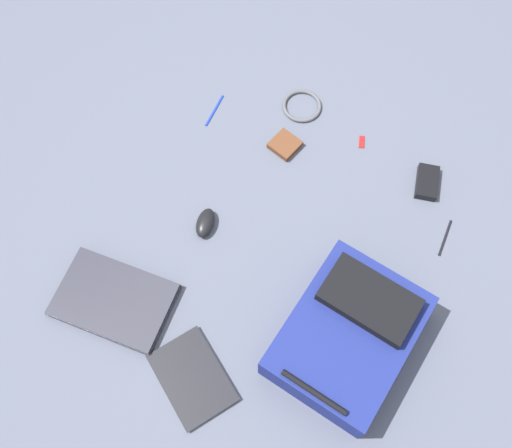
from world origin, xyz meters
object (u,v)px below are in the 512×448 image
object	(u,v)px
power_brick	(427,182)
earbud_pouch	(285,145)
backpack	(349,333)
pen_blue	(446,238)
usb_stick	(362,142)
book_manual	(192,378)
laptop	(114,300)
cable_coil	(302,106)
computer_mouse	(205,223)
pen_black	(214,110)

from	to	relation	value
power_brick	earbud_pouch	distance (m)	0.50
backpack	pen_blue	size ratio (longest dim) A/B	3.61
backpack	usb_stick	world-z (taller)	backpack
book_manual	laptop	bearing A→B (deg)	-18.19
pen_blue	earbud_pouch	xyz separation A→B (m)	(0.61, -0.10, 0.01)
cable_coil	power_brick	size ratio (longest dim) A/B	1.14
earbud_pouch	computer_mouse	bearing A→B (deg)	73.66
power_brick	laptop	bearing A→B (deg)	46.96
backpack	computer_mouse	size ratio (longest dim) A/B	4.64
pen_blue	earbud_pouch	distance (m)	0.62
pen_black	usb_stick	xyz separation A→B (m)	(-0.52, -0.10, -0.00)
cable_coil	pen_black	xyz separation A→B (m)	(0.28, 0.15, -0.00)
book_manual	usb_stick	world-z (taller)	book_manual
power_brick	computer_mouse	bearing A→B (deg)	36.56
book_manual	power_brick	distance (m)	1.00
earbud_pouch	book_manual	bearing A→B (deg)	95.08
laptop	pen_blue	bearing A→B (deg)	-143.65
earbud_pouch	usb_stick	xyz separation A→B (m)	(-0.24, -0.13, -0.01)
pen_blue	earbud_pouch	size ratio (longest dim) A/B	1.50
pen_black	usb_stick	size ratio (longest dim) A/B	2.90
book_manual	pen_blue	size ratio (longest dim) A/B	2.28
book_manual	cable_coil	distance (m)	1.02
computer_mouse	pen_blue	size ratio (longest dim) A/B	0.78
book_manual	earbud_pouch	distance (m)	0.84
laptop	power_brick	xyz separation A→B (m)	(-0.74, -0.80, -0.00)
backpack	earbud_pouch	bearing A→B (deg)	-50.96
book_manual	computer_mouse	world-z (taller)	computer_mouse
cable_coil	power_brick	world-z (taller)	power_brick
laptop	pen_black	world-z (taller)	laptop
pen_blue	pen_black	bearing A→B (deg)	-8.06
book_manual	earbud_pouch	xyz separation A→B (m)	(0.07, -0.84, 0.00)
backpack	laptop	xyz separation A→B (m)	(0.69, 0.19, -0.06)
power_brick	usb_stick	bearing A→B (deg)	-14.16
computer_mouse	power_brick	size ratio (longest dim) A/B	0.85
cable_coil	earbud_pouch	bearing A→B (deg)	93.59
laptop	earbud_pouch	bearing A→B (deg)	-108.94
power_brick	backpack	bearing A→B (deg)	85.01
computer_mouse	pen_black	distance (m)	0.45
backpack	computer_mouse	bearing A→B (deg)	-15.97
backpack	earbud_pouch	xyz separation A→B (m)	(0.44, -0.54, -0.06)
pen_black	pen_blue	xyz separation A→B (m)	(-0.90, 0.13, -0.00)
laptop	usb_stick	bearing A→B (deg)	-119.53
backpack	power_brick	size ratio (longest dim) A/B	3.94
backpack	pen_blue	bearing A→B (deg)	-111.07
book_manual	earbud_pouch	size ratio (longest dim) A/B	3.43
book_manual	pen_blue	world-z (taller)	book_manual
pen_blue	book_manual	bearing A→B (deg)	54.11
backpack	usb_stick	bearing A→B (deg)	-73.18
cable_coil	usb_stick	distance (m)	0.25
backpack	book_manual	bearing A→B (deg)	39.09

